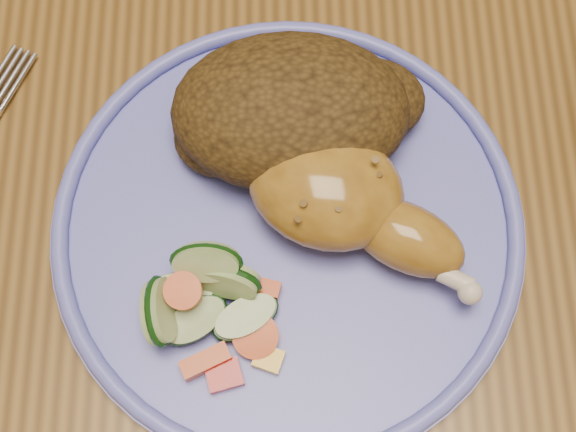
% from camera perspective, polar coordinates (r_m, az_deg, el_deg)
% --- Properties ---
extents(ground, '(4.00, 4.00, 0.00)m').
position_cam_1_polar(ground, '(1.22, 1.15, -9.80)').
color(ground, '#4E351B').
rests_on(ground, ground).
extents(dining_table, '(0.90, 1.40, 0.75)m').
position_cam_1_polar(dining_table, '(0.58, 2.39, 2.44)').
color(dining_table, brown).
rests_on(dining_table, ground).
extents(plate, '(0.28, 0.28, 0.01)m').
position_cam_1_polar(plate, '(0.47, 0.00, -0.89)').
color(plate, '#6065CA').
rests_on(plate, dining_table).
extents(plate_rim, '(0.27, 0.27, 0.01)m').
position_cam_1_polar(plate_rim, '(0.46, 0.00, -0.43)').
color(plate_rim, '#6065CA').
rests_on(plate_rim, plate).
extents(chicken_leg, '(0.14, 0.12, 0.05)m').
position_cam_1_polar(chicken_leg, '(0.45, 4.10, 1.16)').
color(chicken_leg, '#A47422').
rests_on(chicken_leg, plate).
extents(rice_pilaf, '(0.15, 0.10, 0.06)m').
position_cam_1_polar(rice_pilaf, '(0.47, 0.54, 7.42)').
color(rice_pilaf, '#432E10').
rests_on(rice_pilaf, plate).
extents(vegetable_pile, '(0.09, 0.08, 0.04)m').
position_cam_1_polar(vegetable_pile, '(0.44, -5.78, -6.15)').
color(vegetable_pile, '#A50A05').
rests_on(vegetable_pile, plate).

